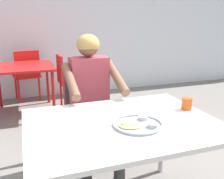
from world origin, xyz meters
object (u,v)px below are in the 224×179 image
Objects in this scene: thali_tray at (138,124)px; table_background_red at (23,71)px; chair_red_right at (67,78)px; diner_foreground at (92,92)px; chair_foreground at (86,108)px; table_foreground at (122,131)px; chair_red_far at (27,72)px; drinking_cup at (187,103)px.

thali_tray reaches higher than table_background_red.
chair_red_right is at bearing 90.45° from thali_tray.
diner_foreground reaches higher than thali_tray.
table_background_red is 0.66m from chair_red_right.
chair_foreground is 0.32m from diner_foreground.
table_foreground is at bearing -91.10° from chair_red_right.
chair_foreground is (-0.01, 0.93, -0.15)m from table_foreground.
table_background_red is (-0.66, 2.54, -0.10)m from thali_tray.
table_foreground is 1.39× the size of chair_red_far.
table_foreground is 0.71m from diner_foreground.
chair_red_far is at bearing 99.65° from table_foreground.
chair_red_far is at bearing 109.26° from drinking_cup.
chair_foreground is at bearing -69.35° from table_background_red.
chair_foreground is 1.02× the size of chair_red_far.
chair_red_far is at bearing 100.54° from thali_tray.
table_foreground reaches higher than table_background_red.
diner_foreground is 1.84m from table_background_red.
drinking_cup is at bearing -57.64° from chair_foreground.
diner_foreground is at bearing 130.28° from drinking_cup.
diner_foreground is 1.76m from chair_red_right.
chair_red_far is at bearing 131.72° from chair_red_right.
chair_red_right reaches higher than drinking_cup.
thali_tray is (0.07, -0.09, 0.08)m from table_foreground.
diner_foreground is 2.45m from chair_red_far.
diner_foreground is 1.46× the size of chair_red_right.
diner_foreground reaches higher than chair_red_right.
chair_red_far reaches higher than thali_tray.
table_background_red is at bearing 103.53° from table_foreground.
drinking_cup is 2.45m from chair_red_right.
chair_foreground is (-0.08, 1.02, -0.22)m from thali_tray.
diner_foreground reaches higher than table_foreground.
diner_foreground is (-0.01, 0.71, 0.08)m from table_foreground.
table_foreground is at bearing -173.63° from drinking_cup.
chair_red_far reaches higher than drinking_cup.
drinking_cup is 0.07× the size of diner_foreground.
drinking_cup is 0.85m from diner_foreground.
table_foreground is 1.43× the size of chair_red_right.
chair_red_right is (0.06, 1.74, -0.25)m from diner_foreground.
drinking_cup is (0.47, 0.15, 0.03)m from thali_tray.
chair_foreground is at bearing 90.93° from table_foreground.
drinking_cup is at bearing 18.16° from thali_tray.
chair_red_right reaches higher than thali_tray.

